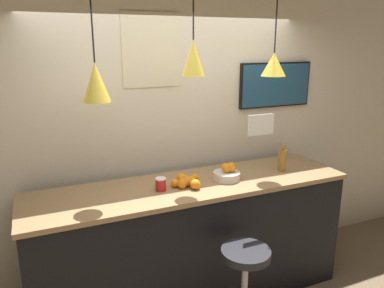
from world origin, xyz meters
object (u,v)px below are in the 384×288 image
at_px(mounted_tv, 275,85).
at_px(bar_stool, 245,275).
at_px(fruit_bowl, 227,173).
at_px(juice_bottle, 282,160).
at_px(spread_jar, 161,184).

bearing_deg(mounted_tv, bar_stool, -132.15).
xyz_separation_m(fruit_bowl, juice_bottle, (0.58, -0.00, 0.05)).
distance_m(juice_bottle, spread_jar, 1.20).
xyz_separation_m(juice_bottle, mounted_tv, (0.21, 0.46, 0.64)).
distance_m(bar_stool, fruit_bowl, 0.86).
height_order(fruit_bowl, mounted_tv, mounted_tv).
bearing_deg(spread_jar, mounted_tv, 18.06).
relative_size(spread_jar, mounted_tv, 0.13).
xyz_separation_m(fruit_bowl, mounted_tv, (0.79, 0.46, 0.69)).
height_order(juice_bottle, spread_jar, juice_bottle).
distance_m(bar_stool, spread_jar, 0.97).
relative_size(juice_bottle, spread_jar, 2.42).
xyz_separation_m(bar_stool, mounted_tv, (0.94, 1.04, 1.31)).
bearing_deg(bar_stool, spread_jar, 128.99).
xyz_separation_m(bar_stool, fruit_bowl, (0.15, 0.58, 0.62)).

